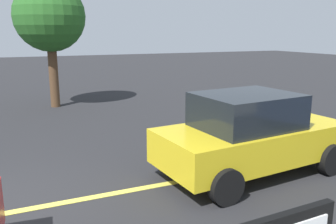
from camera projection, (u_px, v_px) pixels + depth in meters
The scene contains 3 objects.
lane_marking_centre at pixel (145, 188), 6.62m from camera, with size 28.00×0.16×0.01m, color #E0D14C.
car_yellow_far_lane at pixel (251, 134), 7.16m from camera, with size 4.06×2.23×1.67m.
tree_left_verge at pixel (50, 17), 13.16m from camera, with size 2.62×2.62×4.73m.
Camera 1 is at (0.90, -5.80, 2.83)m, focal length 38.09 mm.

